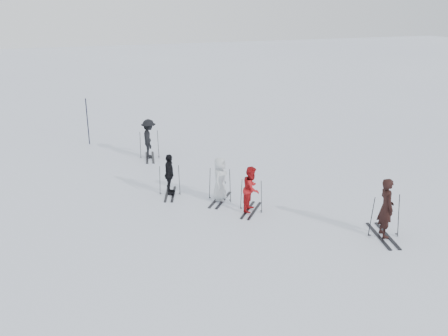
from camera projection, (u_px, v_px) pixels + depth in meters
The scene contains 12 objects.
ground at pixel (233, 204), 17.38m from camera, with size 120.00×120.00×0.00m, color silver.
skier_near_dark at pixel (386, 208), 14.76m from camera, with size 0.66×0.44×1.82m, color black.
skier_red at pixel (251, 189), 16.58m from camera, with size 0.75×0.58×1.54m, color #A71215.
skier_grey at pixel (220, 180), 17.45m from camera, with size 0.76×0.49×1.55m, color silver.
skier_uphill_left at pixel (169, 175), 17.97m from camera, with size 0.88×0.37×1.50m, color black.
skier_uphill_far at pixel (149, 139), 22.03m from camera, with size 1.12×0.64×1.73m, color black.
skis_near_dark at pixel (385, 216), 14.84m from camera, with size 0.99×1.87×1.36m, color black, non-canonical shape.
skis_red at pixel (251, 195), 16.65m from camera, with size 0.83×1.57×1.14m, color black, non-canonical shape.
skis_grey at pixel (220, 184), 17.51m from camera, with size 0.89×1.68×1.22m, color black, non-canonical shape.
skis_uphill_left at pixel (170, 180), 18.03m from camera, with size 0.83×1.57×1.14m, color black, non-canonical shape.
skis_uphill_far at pixel (149, 144), 22.10m from camera, with size 0.93×1.75×1.28m, color black, non-canonical shape.
piste_marker at pixel (88, 122), 24.00m from camera, with size 0.05×0.05×2.26m, color black.
Camera 1 is at (-5.58, -15.01, 6.89)m, focal length 40.00 mm.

